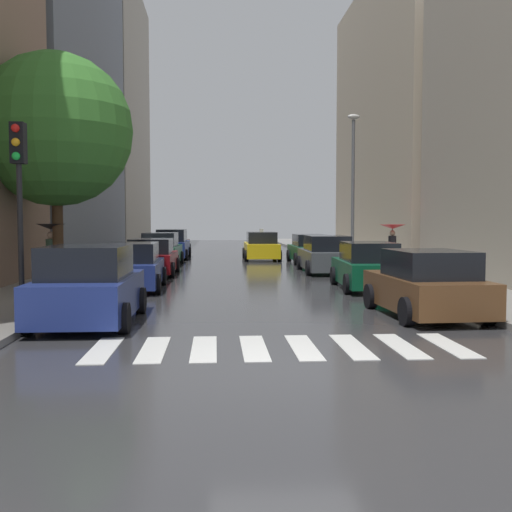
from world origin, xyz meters
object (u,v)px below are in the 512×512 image
Objects in this scene: parked_car_left_fourth at (161,250)px; parked_car_left_sixth at (174,243)px; parked_car_right_third at (326,255)px; parked_car_right_fourth at (309,249)px; pedestrian_near_tree at (51,240)px; parked_car_left_fifth at (172,245)px; taxi_midroad at (261,247)px; lamp_post_right at (353,179)px; traffic_light_left_corner at (19,176)px; parked_car_right_nearest at (427,285)px; parked_car_left_third at (152,258)px; street_tree_left at (56,130)px; parked_car_right_second at (367,267)px; parked_car_left_second at (132,267)px; parked_car_left_nearest at (89,287)px; pedestrian_foreground at (392,234)px.

parked_car_left_sixth is (-0.09, 10.77, -0.05)m from parked_car_left_fourth.
parked_car_right_third reaches higher than parked_car_left_sixth.
parked_car_right_fourth is 2.17× the size of pedestrian_near_tree.
parked_car_left_fifth is 12.33m from parked_car_right_third.
taxi_midroad is 2.22× the size of pedestrian_near_tree.
lamp_post_right is at bearing -141.29° from parked_car_left_sixth.
lamp_post_right is (1.83, 2.84, 3.56)m from parked_car_right_third.
parked_car_right_nearest is at bearing 2.78° from traffic_light_left_corner.
parked_car_left_third is at bearing 150.56° from taxi_midroad.
parked_car_right_third is at bearing 26.74° from street_tree_left.
pedestrian_near_tree is at bearing 146.36° from parked_car_left_third.
parked_car_left_sixth is 1.08× the size of parked_car_right_second.
parked_car_left_fifth is 1.15× the size of parked_car_right_nearest.
parked_car_left_second is 5.29m from parked_car_left_third.
parked_car_left_fourth is at bearing 84.82° from traffic_light_left_corner.
parked_car_left_fourth reaches higher than parked_car_right_third.
traffic_light_left_corner is at bearing 178.24° from parked_car_left_sixth.
parked_car_left_nearest is at bearing 130.48° from parked_car_right_second.
parked_car_left_third is (0.09, 5.29, -0.01)m from parked_car_left_second.
traffic_light_left_corner is at bearing -125.64° from lamp_post_right.
lamp_post_right is at bearing -31.56° from parked_car_left_nearest.
parked_car_left_sixth is 28.47m from parked_car_right_nearest.
parked_car_left_third is at bearing -0.53° from parked_car_left_nearest.
parked_car_left_nearest is 8.03m from pedestrian_near_tree.
taxi_midroad is 9.60m from pedestrian_foreground.
parked_car_left_third is 10.52m from parked_car_left_fifth.
parked_car_left_nearest is 18.42m from lamp_post_right.
street_tree_left is 7.70m from traffic_light_left_corner.
traffic_light_left_corner reaches higher than parked_car_left_fourth.
traffic_light_left_corner is (-1.48, 0.03, 2.47)m from parked_car_left_nearest.
parked_car_left_fourth reaches higher than parked_car_right_second.
parked_car_left_nearest is at bearing 179.90° from parked_car_left_third.
lamp_post_right is at bearing -144.43° from taxi_midroad.
parked_car_left_fifth reaches higher than parked_car_left_third.
taxi_midroad is at bearing -14.35° from parked_car_left_nearest.
traffic_light_left_corner is at bearing 90.36° from parked_car_right_nearest.
parked_car_left_sixth is at bearing 159.90° from pedestrian_foreground.
parked_car_right_second is 10.84m from pedestrian_near_tree.
pedestrian_near_tree is 14.89m from lamp_post_right.
parked_car_left_third is 0.58× the size of lamp_post_right.
parked_car_left_nearest is 6.55m from parked_car_left_second.
parked_car_right_fourth is at bearing -2.26° from parked_car_right_nearest.
parked_car_right_third is at bearing -31.32° from parked_car_left_nearest.
taxi_midroad is 16.56m from street_tree_left.
traffic_light_left_corner is (-12.34, -13.18, 1.63)m from pedestrian_foreground.
parked_car_right_third is 0.61× the size of street_tree_left.
parked_car_right_third reaches higher than parked_car_right_second.
traffic_light_left_corner is at bearing -99.89° from pedestrian_foreground.
parked_car_right_second is at bearing -99.94° from lamp_post_right.
parked_car_right_second is 1.01× the size of traffic_light_left_corner.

